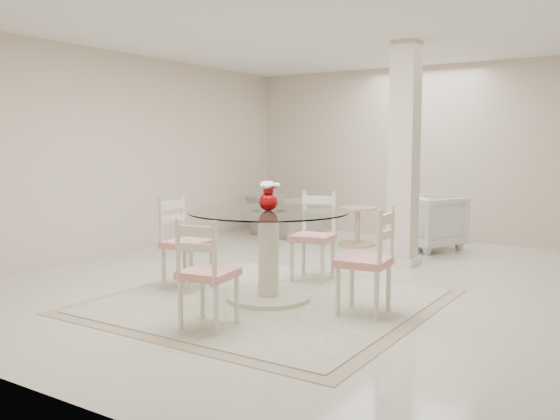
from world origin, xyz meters
The scene contains 13 objects.
ground centered at (0.00, 0.00, 0.00)m, with size 7.00×7.00×0.00m, color beige.
room_shell centered at (0.00, 0.00, 1.86)m, with size 6.02×7.02×2.71m.
column centered at (0.50, 1.30, 1.35)m, with size 0.30×0.30×2.70m, color beige.
area_rug centered at (0.08, -1.04, 0.01)m, with size 2.92×2.92×0.02m.
dining_table centered at (0.08, -1.04, 0.44)m, with size 1.49×1.49×0.86m.
red_vase centered at (0.08, -1.04, 1.00)m, with size 0.21×0.20×0.27m.
dining_chair_east centered at (1.10, -0.97, 0.55)m, with size 0.46×0.46×1.04m.
dining_chair_north centered at (0.01, -0.02, 0.56)m, with size 0.49×0.49×1.06m.
dining_chair_west centered at (-0.93, -1.10, 0.55)m, with size 0.45×0.45×1.05m.
dining_chair_south centered at (0.16, -2.05, 0.52)m, with size 0.45×0.45×0.99m.
recliner_taupe centered at (-2.01, 2.53, 0.33)m, with size 1.01×0.88×0.66m, color gray.
armchair_white centered at (0.38, 2.56, 0.39)m, with size 0.82×0.85×0.77m, color white.
side_table centered at (-0.57, 2.27, 0.26)m, with size 0.55×0.55×0.57m.
Camera 1 is at (3.14, -5.57, 1.46)m, focal length 38.00 mm.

